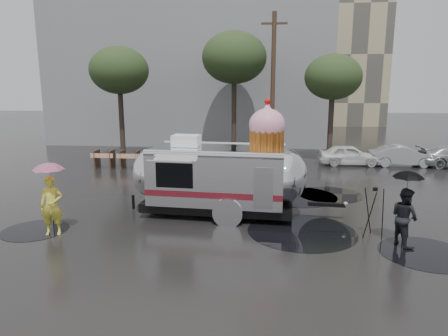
# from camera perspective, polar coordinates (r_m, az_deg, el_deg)

# --- Properties ---
(ground) EXTENTS (120.00, 120.00, 0.00)m
(ground) POSITION_cam_1_polar(r_m,az_deg,el_deg) (12.65, -3.27, -9.63)
(ground) COLOR black
(ground) RESTS_ON ground
(puddles) EXTENTS (14.19, 8.62, 0.01)m
(puddles) POSITION_cam_1_polar(r_m,az_deg,el_deg) (15.12, 7.55, -6.09)
(puddles) COLOR black
(puddles) RESTS_ON ground
(grey_building) EXTENTS (22.00, 12.00, 13.00)m
(grey_building) POSITION_cam_1_polar(r_m,az_deg,el_deg) (36.17, -4.10, 14.68)
(grey_building) COLOR slate
(grey_building) RESTS_ON ground
(utility_pole) EXTENTS (1.60, 0.28, 9.00)m
(utility_pole) POSITION_cam_1_polar(r_m,az_deg,el_deg) (25.66, 6.99, 11.66)
(utility_pole) COLOR #473323
(utility_pole) RESTS_ON ground
(tree_left) EXTENTS (3.64, 3.64, 6.95)m
(tree_left) POSITION_cam_1_polar(r_m,az_deg,el_deg) (26.19, -14.76, 13.26)
(tree_left) COLOR #382D26
(tree_left) RESTS_ON ground
(tree_mid) EXTENTS (4.20, 4.20, 8.03)m
(tree_mid) POSITION_cam_1_polar(r_m,az_deg,el_deg) (26.77, 1.47, 15.42)
(tree_mid) COLOR #382D26
(tree_mid) RESTS_ON ground
(tree_right) EXTENTS (3.36, 3.36, 6.42)m
(tree_right) POSITION_cam_1_polar(r_m,az_deg,el_deg) (25.01, 15.31, 12.34)
(tree_right) COLOR #382D26
(tree_right) RESTS_ON ground
(barricade_row) EXTENTS (4.30, 0.80, 1.00)m
(barricade_row) POSITION_cam_1_polar(r_m,az_deg,el_deg) (23.19, -13.28, 1.26)
(barricade_row) COLOR #473323
(barricade_row) RESTS_ON ground
(parked_cars) EXTENTS (13.20, 1.90, 1.50)m
(parked_cars) POSITION_cam_1_polar(r_m,az_deg,el_deg) (25.97, 27.83, 1.74)
(parked_cars) COLOR silver
(parked_cars) RESTS_ON ground
(airstream_trailer) EXTENTS (7.89, 3.18, 4.26)m
(airstream_trailer) POSITION_cam_1_polar(r_m,az_deg,el_deg) (14.31, -0.41, -0.82)
(airstream_trailer) COLOR silver
(airstream_trailer) RESTS_ON ground
(person_left) EXTENTS (0.76, 0.59, 1.88)m
(person_left) POSITION_cam_1_polar(r_m,az_deg,el_deg) (13.56, -23.39, -4.93)
(person_left) COLOR yellow
(person_left) RESTS_ON ground
(umbrella_pink) EXTENTS (1.14, 1.14, 2.33)m
(umbrella_pink) POSITION_cam_1_polar(r_m,az_deg,el_deg) (13.32, -23.74, -0.82)
(umbrella_pink) COLOR pink
(umbrella_pink) RESTS_ON ground
(person_right) EXTENTS (0.75, 0.94, 1.73)m
(person_right) POSITION_cam_1_polar(r_m,az_deg,el_deg) (12.76, 24.37, -6.39)
(person_right) COLOR black
(person_right) RESTS_ON ground
(umbrella_black) EXTENTS (1.04, 1.04, 2.26)m
(umbrella_black) POSITION_cam_1_polar(r_m,az_deg,el_deg) (12.50, 24.77, -1.84)
(umbrella_black) COLOR black
(umbrella_black) RESTS_ON ground
(tripod) EXTENTS (0.61, 0.65, 1.59)m
(tripod) POSITION_cam_1_polar(r_m,az_deg,el_deg) (13.05, 20.62, -5.26)
(tripod) COLOR black
(tripod) RESTS_ON ground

